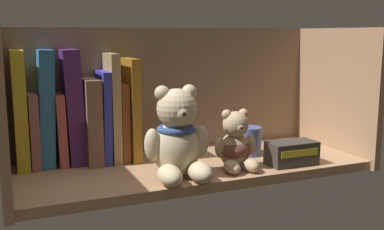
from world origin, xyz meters
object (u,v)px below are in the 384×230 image
book_6 (101,115)px  book_0 (19,110)px  book_5 (89,120)px  teddy_bear_smaller (235,145)px  pillar_candle (249,141)px  book_2 (45,108)px  book_1 (33,130)px  book_4 (72,107)px  teddy_bear_larger (178,139)px  book_9 (128,108)px  book_3 (59,129)px  small_product_box (292,153)px  book_8 (119,120)px  book_7 (110,106)px

book_6 → book_0: bearing=180.0°
book_5 → teddy_bear_smaller: size_ratio=1.47×
book_5 → pillar_candle: size_ratio=2.81×
teddy_bear_smaller → book_2: bearing=152.9°
book_1 → book_6: book_6 is taller
book_1 → book_4: (8.17, 0.00, 4.47)cm
book_1 → teddy_bear_larger: (24.94, -19.12, -0.06)cm
book_9 → teddy_bear_larger: (4.49, -19.12, -3.50)cm
book_3 → small_product_box: 49.87cm
book_5 → book_8: book_5 is taller
teddy_bear_larger → small_product_box: bearing=-2.3°
book_1 → book_3: book_1 is taller
book_5 → book_7: (4.68, 0.00, 2.63)cm
book_8 → small_product_box: 38.49cm
book_5 → book_6: 2.78cm
teddy_bear_larger → book_4: bearing=131.3°
book_5 → small_product_box: (38.94, -20.14, -6.62)cm
book_4 → book_8: book_4 is taller
book_4 → small_product_box: 48.01cm
book_2 → book_6: book_2 is taller
book_1 → book_2: book_2 is taller
pillar_candle → small_product_box: 11.53cm
book_1 → pillar_candle: book_1 is taller
pillar_candle → small_product_box: size_ratio=0.61×
book_5 → book_9: 8.98cm
book_3 → teddy_bear_larger: (19.62, -19.12, 0.04)cm
book_2 → teddy_bear_larger: bearing=-40.7°
book_4 → book_9: book_4 is taller
book_0 → book_3: book_0 is taller
book_7 → teddy_bear_smaller: (21.72, -18.11, -6.86)cm
pillar_candle → book_2: bearing=167.7°
book_1 → book_5: bearing=0.0°
book_9 → book_8: bearing=180.0°
book_6 → book_7: bearing=0.0°
book_0 → book_4: bearing=0.0°
book_7 → book_0: bearing=180.0°
book_3 → teddy_bear_smaller: size_ratio=1.23×
book_3 → book_5: (6.39, 0.00, 1.47)cm
book_6 → teddy_bear_larger: book_6 is taller
book_5 → teddy_bear_smaller: book_5 is taller
book_2 → teddy_bear_smaller: bearing=-27.1°
book_3 → book_4: (2.85, 0.00, 4.56)cm
book_2 → teddy_bear_smaller: 40.47cm
book_4 → teddy_bear_larger: size_ratio=1.36×
book_2 → pillar_candle: (43.61, -9.50, -8.97)cm
book_7 → book_5: bearing=180.0°
book_7 → small_product_box: book_7 is taller
book_9 → pillar_candle: bearing=-20.2°
book_0 → book_2: bearing=0.0°
book_1 → small_product_box: book_1 is taller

